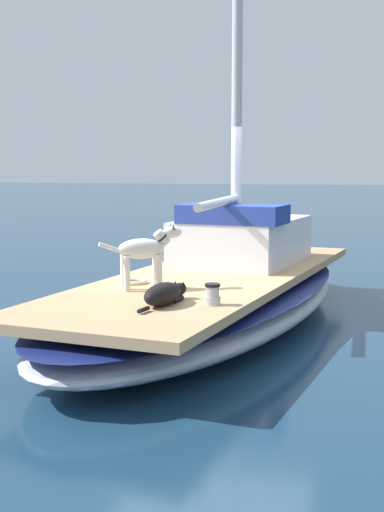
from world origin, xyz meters
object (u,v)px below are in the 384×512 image
at_px(deck_winch, 212,295).
at_px(coiled_rope, 134,281).
at_px(dog_white, 145,251).
at_px(dog_black, 164,294).
at_px(sailboat_main, 211,300).

xyz_separation_m(deck_winch, coiled_rope, (-1.14, 1.01, -0.08)).
distance_m(dog_white, dog_black, 0.96).
xyz_separation_m(sailboat_main, deck_winch, (0.43, -1.91, 0.42)).
bearing_deg(dog_black, deck_winch, 12.82).
bearing_deg(deck_winch, sailboat_main, 102.72).
distance_m(sailboat_main, dog_black, 2.06).
bearing_deg(dog_black, sailboat_main, 89.36).
bearing_deg(sailboat_main, deck_winch, -77.28).
bearing_deg(coiled_rope, dog_black, -58.43).
height_order(sailboat_main, coiled_rope, coiled_rope).
bearing_deg(deck_winch, dog_black, -167.18).
relative_size(sailboat_main, dog_black, 7.94).
xyz_separation_m(dog_white, dog_black, (0.44, -0.79, -0.32)).
bearing_deg(coiled_rope, deck_winch, -41.65).
height_order(dog_white, coiled_rope, dog_white).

